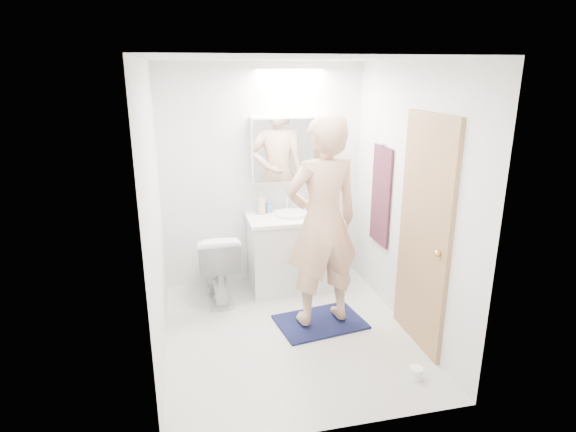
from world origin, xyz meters
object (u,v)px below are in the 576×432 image
object	(u,v)px
medicine_cabinet	(291,149)
person	(322,223)
toilet	(217,265)
soap_bottle_b	(268,206)
toothbrush_cup	(310,206)
vanity_cabinet	(292,253)
soap_bottle_a	(261,203)
toilet_paper_roll	(416,373)

from	to	relation	value
medicine_cabinet	person	world-z (taller)	person
medicine_cabinet	person	size ratio (longest dim) A/B	0.46
toilet	soap_bottle_b	distance (m)	0.85
toilet	toothbrush_cup	bearing A→B (deg)	-167.58
vanity_cabinet	toilet	size ratio (longest dim) A/B	1.20
vanity_cabinet	soap_bottle_b	bearing A→B (deg)	140.46
medicine_cabinet	soap_bottle_b	size ratio (longest dim) A/B	5.79
toothbrush_cup	soap_bottle_a	bearing A→B (deg)	-178.95
soap_bottle_a	toothbrush_cup	distance (m)	0.55
toilet	toilet_paper_roll	bearing A→B (deg)	126.83
toilet_paper_roll	soap_bottle_a	bearing A→B (deg)	113.52
soap_bottle_a	toilet_paper_roll	world-z (taller)	soap_bottle_a
soap_bottle_a	soap_bottle_b	xyz separation A→B (m)	(0.08, 0.03, -0.05)
soap_bottle_a	toothbrush_cup	world-z (taller)	soap_bottle_a
medicine_cabinet	soap_bottle_a	distance (m)	0.66
medicine_cabinet	soap_bottle_b	world-z (taller)	medicine_cabinet
toothbrush_cup	toilet_paper_roll	size ratio (longest dim) A/B	0.96
toothbrush_cup	toilet_paper_roll	world-z (taller)	toothbrush_cup
person	toilet_paper_roll	xyz separation A→B (m)	(0.49, -0.98, -0.96)
medicine_cabinet	toothbrush_cup	distance (m)	0.66
soap_bottle_b	toothbrush_cup	xyz separation A→B (m)	(0.46, -0.02, -0.03)
soap_bottle_a	toilet_paper_roll	bearing A→B (deg)	-66.48
vanity_cabinet	toilet	bearing A→B (deg)	-172.06
toilet	toilet_paper_roll	xyz separation A→B (m)	(1.39, -1.72, -0.33)
person	toothbrush_cup	distance (m)	1.04
toilet	toothbrush_cup	world-z (taller)	toothbrush_cup
soap_bottle_a	toothbrush_cup	bearing A→B (deg)	1.05
vanity_cabinet	soap_bottle_a	distance (m)	0.65
person	soap_bottle_b	bearing A→B (deg)	-82.66
vanity_cabinet	medicine_cabinet	xyz separation A→B (m)	(0.05, 0.21, 1.11)
toilet	soap_bottle_b	size ratio (longest dim) A/B	4.95
toilet	soap_bottle_a	xyz separation A→B (m)	(0.52, 0.27, 0.57)
soap_bottle_b	person	bearing A→B (deg)	-74.02
soap_bottle_a	toothbrush_cup	size ratio (longest dim) A/B	2.32
vanity_cabinet	toilet_paper_roll	world-z (taller)	vanity_cabinet
toilet	soap_bottle_a	bearing A→B (deg)	-155.17
soap_bottle_b	soap_bottle_a	bearing A→B (deg)	-160.05
vanity_cabinet	soap_bottle_b	world-z (taller)	soap_bottle_b
medicine_cabinet	vanity_cabinet	bearing A→B (deg)	-102.30
soap_bottle_b	toothbrush_cup	distance (m)	0.46
person	vanity_cabinet	bearing A→B (deg)	-93.38
soap_bottle_b	toilet_paper_roll	bearing A→B (deg)	-68.80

